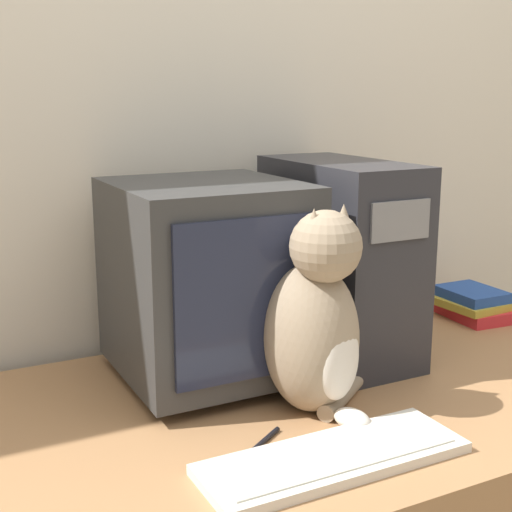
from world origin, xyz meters
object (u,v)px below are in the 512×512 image
(book_stack, at_px, (473,304))
(pen, at_px, (259,445))
(keyboard, at_px, (333,458))
(crt_monitor, at_px, (207,279))
(computer_tower, at_px, (339,259))
(cat, at_px, (316,324))

(book_stack, relative_size, pen, 1.57)
(keyboard, height_order, book_stack, book_stack)
(crt_monitor, height_order, pen, crt_monitor)
(crt_monitor, bearing_deg, pen, -98.09)
(crt_monitor, relative_size, keyboard, 0.92)
(crt_monitor, height_order, keyboard, crt_monitor)
(computer_tower, xyz_separation_m, book_stack, (0.47, 0.05, -0.19))
(keyboard, bearing_deg, crt_monitor, 95.08)
(cat, relative_size, book_stack, 2.12)
(crt_monitor, bearing_deg, book_stack, 3.62)
(keyboard, relative_size, book_stack, 2.43)
(book_stack, distance_m, pen, 0.93)
(computer_tower, height_order, cat, computer_tower)
(computer_tower, relative_size, pen, 3.73)
(crt_monitor, relative_size, pen, 3.50)
(book_stack, bearing_deg, keyboard, -147.86)
(pen, bearing_deg, keyboard, -50.81)
(pen, bearing_deg, cat, 26.29)
(computer_tower, distance_m, pen, 0.55)
(keyboard, distance_m, cat, 0.26)
(cat, height_order, pen, cat)
(keyboard, distance_m, book_stack, 0.90)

